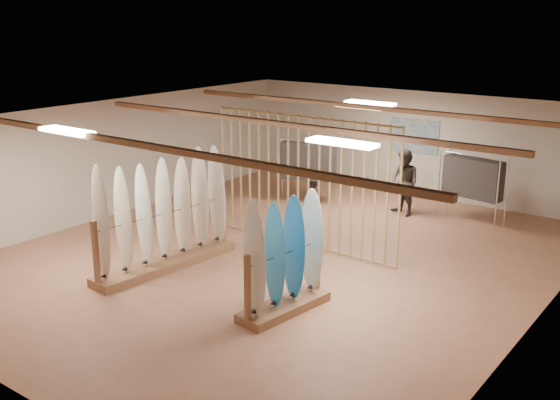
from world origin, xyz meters
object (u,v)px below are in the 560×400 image
Objects in this scene: clothing_rack_a at (309,161)px; rack_left at (165,231)px; shopper_b at (404,179)px; shopper_a at (314,162)px; rack_right at (284,273)px; clothing_rack_b at (473,178)px.

rack_left is at bearing -106.80° from clothing_rack_a.
clothing_rack_a is at bearing -146.13° from shopper_b.
clothing_rack_a is at bearing 99.49° from rack_left.
shopper_b is (2.66, -0.08, -0.03)m from shopper_a.
shopper_b is (-0.87, 6.06, 0.23)m from rack_right.
shopper_a is 2.66m from shopper_b.
rack_right is at bearing -85.70° from clothing_rack_b.
shopper_a is (-4.16, -0.42, -0.11)m from clothing_rack_b.
clothing_rack_b is at bearing -7.18° from clothing_rack_a.
clothing_rack_b is (3.98, 0.94, -0.03)m from clothing_rack_a.
rack_left reaches higher than shopper_b.
rack_left is 3.00m from rack_right.
shopper_b reaches higher than clothing_rack_b.
shopper_a is (-0.18, 0.52, -0.14)m from clothing_rack_a.
rack_right reaches higher than clothing_rack_b.
shopper_b is (-1.50, -0.50, -0.14)m from clothing_rack_b.
shopper_a is at bearing 88.86° from clothing_rack_a.
rack_left is at bearing 139.84° from shopper_a.
shopper_a reaches higher than clothing_rack_b.
shopper_b is at bearing -137.00° from shopper_a.
rack_left reaches higher than clothing_rack_b.
rack_right is 7.09m from shopper_a.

